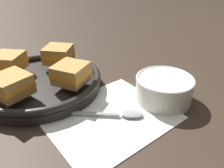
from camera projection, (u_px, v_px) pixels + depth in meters
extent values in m
plane|color=#382B21|center=(121.00, 107.00, 0.52)|extent=(4.00, 4.00, 0.00)
cube|color=white|center=(109.00, 116.00, 0.49)|extent=(0.30, 0.26, 0.00)
cylinder|color=silver|center=(164.00, 89.00, 0.53)|extent=(0.14, 0.14, 0.06)
cylinder|color=#C14C19|center=(165.00, 83.00, 0.52)|extent=(0.12, 0.12, 0.01)
torus|color=silver|center=(165.00, 79.00, 0.52)|extent=(0.14, 0.14, 0.01)
cube|color=#9E9EA3|center=(95.00, 113.00, 0.49)|extent=(0.09, 0.07, 0.01)
ellipsoid|color=#9E9EA3|center=(130.00, 115.00, 0.48)|extent=(0.06, 0.05, 0.01)
cylinder|color=black|center=(42.00, 85.00, 0.59)|extent=(0.31, 0.31, 0.02)
torus|color=black|center=(40.00, 78.00, 0.58)|extent=(0.32, 0.32, 0.02)
cube|color=#C18E47|center=(10.00, 67.00, 0.60)|extent=(0.10, 0.10, 0.02)
cube|color=orange|center=(9.00, 62.00, 0.59)|extent=(0.11, 0.11, 0.01)
cube|color=#C18E47|center=(7.00, 57.00, 0.58)|extent=(0.10, 0.10, 0.02)
cube|color=#C18E47|center=(13.00, 90.00, 0.49)|extent=(0.10, 0.10, 0.02)
cube|color=orange|center=(11.00, 85.00, 0.48)|extent=(0.10, 0.10, 0.01)
cube|color=#C18E47|center=(10.00, 79.00, 0.48)|extent=(0.10, 0.10, 0.02)
cube|color=#C18E47|center=(72.00, 78.00, 0.54)|extent=(0.10, 0.10, 0.02)
cube|color=orange|center=(71.00, 73.00, 0.53)|extent=(0.11, 0.11, 0.01)
cube|color=#C18E47|center=(71.00, 68.00, 0.52)|extent=(0.10, 0.10, 0.02)
cube|color=#C18E47|center=(59.00, 59.00, 0.65)|extent=(0.10, 0.10, 0.02)
cube|color=orange|center=(59.00, 54.00, 0.64)|extent=(0.11, 0.11, 0.01)
cube|color=#C18E47|center=(58.00, 50.00, 0.63)|extent=(0.10, 0.10, 0.02)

